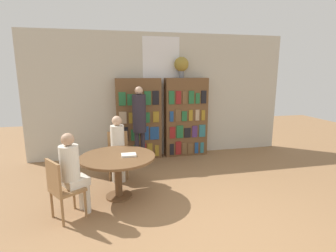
% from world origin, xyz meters
% --- Properties ---
extents(ground_plane, '(16.00, 16.00, 0.00)m').
position_xyz_m(ground_plane, '(0.00, 0.00, 0.00)').
color(ground_plane, olive).
extents(wall_back, '(6.40, 0.07, 3.00)m').
position_xyz_m(wall_back, '(0.00, 3.43, 1.51)').
color(wall_back, beige).
rests_on(wall_back, ground_plane).
extents(bookshelf_left, '(1.06, 0.34, 1.93)m').
position_xyz_m(bookshelf_left, '(-0.59, 3.24, 0.96)').
color(bookshelf_left, brown).
rests_on(bookshelf_left, ground_plane).
extents(bookshelf_right, '(1.06, 0.34, 1.93)m').
position_xyz_m(bookshelf_right, '(0.59, 3.24, 0.96)').
color(bookshelf_right, brown).
rests_on(bookshelf_right, ground_plane).
extents(flower_vase, '(0.35, 0.35, 0.50)m').
position_xyz_m(flower_vase, '(0.46, 3.24, 2.24)').
color(flower_vase, slate).
rests_on(flower_vase, bookshelf_right).
extents(reading_table, '(1.24, 1.24, 0.72)m').
position_xyz_m(reading_table, '(-1.17, 1.22, 0.61)').
color(reading_table, brown).
rests_on(reading_table, ground_plane).
extents(chair_near_camera, '(0.55, 0.55, 0.90)m').
position_xyz_m(chair_near_camera, '(-1.97, 0.69, 0.50)').
color(chair_near_camera, olive).
rests_on(chair_near_camera, ground_plane).
extents(chair_left_side, '(0.42, 0.42, 0.90)m').
position_xyz_m(chair_left_side, '(-1.14, 2.18, 0.50)').
color(chair_left_side, olive).
rests_on(chair_left_side, ground_plane).
extents(seated_reader_left, '(0.28, 0.38, 1.26)m').
position_xyz_m(seated_reader_left, '(-1.14, 2.00, 0.72)').
color(seated_reader_left, silver).
rests_on(seated_reader_left, ground_plane).
extents(seated_reader_right, '(0.42, 0.40, 1.25)m').
position_xyz_m(seated_reader_right, '(-1.82, 0.79, 0.71)').
color(seated_reader_right, silver).
rests_on(seated_reader_right, ground_plane).
extents(librarian_standing, '(0.30, 0.57, 1.77)m').
position_xyz_m(librarian_standing, '(-0.63, 2.74, 1.08)').
color(librarian_standing, '#28232D').
rests_on(librarian_standing, ground_plane).
extents(open_book_on_table, '(0.24, 0.18, 0.03)m').
position_xyz_m(open_book_on_table, '(-0.99, 1.19, 0.74)').
color(open_book_on_table, silver).
rests_on(open_book_on_table, reading_table).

